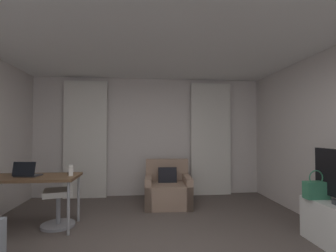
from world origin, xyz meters
The scene contains 9 objects.
wall_window centered at (0.00, 3.03, 1.30)m, with size 5.12×0.06×2.60m.
ceiling centered at (0.00, 0.00, 2.63)m, with size 5.12×6.12×0.06m, color white.
curtain_left_panel centered at (-1.38, 2.90, 1.25)m, with size 0.90×0.06×2.50m.
curtain_right_panel centered at (1.38, 2.90, 1.25)m, with size 0.90×0.06×2.50m.
armchair centered at (0.33, 2.20, 0.28)m, with size 0.89×0.84×0.85m.
desk centered at (-1.77, 1.21, 0.69)m, with size 1.34×0.64×0.76m.
desk_chair centered at (-1.36, 1.30, 0.39)m, with size 0.49×0.49×0.88m.
laptop centered at (-1.80, 1.19, 0.80)m, with size 0.35×0.29×0.22m.
handbag_primary centered at (2.08, 0.44, 0.66)m, with size 0.30×0.14×0.37m.
Camera 1 is at (-0.15, -2.57, 1.39)m, focal length 26.53 mm.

